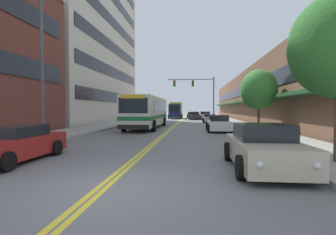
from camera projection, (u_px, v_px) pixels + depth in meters
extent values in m
plane|color=slate|center=(181.00, 120.00, 43.09)|extent=(240.00, 240.00, 0.00)
cube|color=#9E9B96|center=(137.00, 120.00, 43.81)|extent=(3.64, 106.00, 0.17)
cube|color=#9E9B96|center=(226.00, 120.00, 42.36)|extent=(3.64, 106.00, 0.17)
cube|color=yellow|center=(180.00, 120.00, 43.10)|extent=(0.14, 106.00, 0.01)
cube|color=yellow|center=(181.00, 120.00, 43.08)|extent=(0.14, 106.00, 0.01)
cube|color=black|center=(6.00, 62.00, 16.14)|extent=(0.08, 13.06, 1.40)
cube|color=black|center=(5.00, 0.00, 16.01)|extent=(0.08, 13.06, 1.40)
cube|color=beige|center=(74.00, 24.00, 38.34)|extent=(12.00, 27.46, 28.57)
cube|color=black|center=(114.00, 97.00, 38.09)|extent=(0.08, 25.26, 1.40)
cube|color=black|center=(114.00, 73.00, 37.97)|extent=(0.08, 25.26, 1.40)
cube|color=black|center=(114.00, 48.00, 37.86)|extent=(0.08, 25.26, 1.40)
cube|color=black|center=(114.00, 23.00, 37.74)|extent=(0.08, 25.26, 1.40)
cube|color=brown|center=(265.00, 97.00, 41.63)|extent=(8.00, 68.00, 7.42)
cube|color=#1E4C28|center=(236.00, 103.00, 42.11)|extent=(1.10, 61.20, 0.24)
cube|color=black|center=(239.00, 92.00, 42.00)|extent=(0.08, 61.20, 1.40)
cube|color=silver|center=(147.00, 111.00, 26.08)|extent=(2.50, 12.29, 2.68)
cube|color=#196B33|center=(147.00, 116.00, 26.10)|extent=(2.52, 12.31, 0.32)
cube|color=black|center=(149.00, 107.00, 26.68)|extent=(2.53, 9.59, 0.97)
cube|color=black|center=(133.00, 105.00, 19.93)|extent=(2.25, 0.04, 1.18)
cube|color=yellow|center=(133.00, 97.00, 19.90)|extent=(1.80, 0.06, 0.28)
cube|color=black|center=(133.00, 127.00, 19.97)|extent=(2.45, 0.08, 0.32)
cylinder|color=black|center=(124.00, 126.00, 22.09)|extent=(0.30, 1.00, 1.00)
cylinder|color=black|center=(154.00, 126.00, 21.84)|extent=(0.30, 1.00, 1.00)
cylinder|color=black|center=(142.00, 121.00, 29.61)|extent=(0.30, 1.00, 1.00)
cylinder|color=black|center=(164.00, 121.00, 29.35)|extent=(0.30, 1.00, 1.00)
cube|color=black|center=(150.00, 119.00, 38.18)|extent=(1.87, 4.06, 0.59)
cube|color=black|center=(150.00, 115.00, 38.32)|extent=(1.61, 1.79, 0.44)
cylinder|color=black|center=(141.00, 120.00, 37.03)|extent=(0.22, 0.64, 0.64)
cylinder|color=black|center=(155.00, 120.00, 36.83)|extent=(0.22, 0.64, 0.64)
cylinder|color=black|center=(145.00, 119.00, 39.53)|extent=(0.22, 0.64, 0.64)
cylinder|color=black|center=(157.00, 119.00, 39.34)|extent=(0.22, 0.64, 0.64)
sphere|color=silver|center=(142.00, 119.00, 36.20)|extent=(0.16, 0.16, 0.16)
sphere|color=silver|center=(152.00, 119.00, 36.07)|extent=(0.16, 0.16, 0.16)
cube|color=red|center=(147.00, 118.00, 40.27)|extent=(0.18, 0.04, 0.10)
cube|color=red|center=(156.00, 118.00, 40.14)|extent=(0.18, 0.04, 0.10)
cube|color=maroon|center=(12.00, 147.00, 9.45)|extent=(1.78, 4.62, 0.73)
cube|color=black|center=(15.00, 131.00, 9.62)|extent=(1.53, 2.03, 0.41)
cylinder|color=black|center=(7.00, 162.00, 7.94)|extent=(0.22, 0.62, 0.62)
cylinder|color=black|center=(15.00, 147.00, 10.97)|extent=(0.22, 0.62, 0.62)
cylinder|color=black|center=(57.00, 148.00, 10.79)|extent=(0.22, 0.62, 0.62)
cube|color=red|center=(34.00, 139.00, 11.82)|extent=(0.18, 0.04, 0.10)
cube|color=red|center=(61.00, 139.00, 11.69)|extent=(0.18, 0.04, 0.10)
cube|color=beige|center=(264.00, 152.00, 8.25)|extent=(1.83, 4.31, 0.74)
cube|color=black|center=(263.00, 132.00, 8.40)|extent=(1.58, 1.89, 0.50)
cylinder|color=black|center=(241.00, 167.00, 7.03)|extent=(0.22, 0.68, 0.68)
cylinder|color=black|center=(314.00, 169.00, 6.84)|extent=(0.22, 0.68, 0.68)
cylinder|color=black|center=(228.00, 151.00, 9.68)|extent=(0.22, 0.68, 0.68)
cylinder|color=black|center=(281.00, 152.00, 9.49)|extent=(0.22, 0.68, 0.68)
sphere|color=silver|center=(260.00, 165.00, 6.15)|extent=(0.16, 0.16, 0.16)
sphere|color=silver|center=(317.00, 166.00, 6.03)|extent=(0.16, 0.16, 0.16)
cube|color=red|center=(232.00, 142.00, 10.47)|extent=(0.18, 0.04, 0.10)
cube|color=red|center=(267.00, 142.00, 10.34)|extent=(0.18, 0.04, 0.10)
cube|color=#B7B7BC|center=(205.00, 116.00, 48.50)|extent=(1.93, 4.43, 0.73)
cube|color=black|center=(205.00, 113.00, 48.66)|extent=(1.66, 1.95, 0.51)
cylinder|color=black|center=(200.00, 118.00, 47.25)|extent=(0.22, 0.63, 0.63)
cylinder|color=black|center=(211.00, 118.00, 47.05)|extent=(0.22, 0.63, 0.63)
cylinder|color=black|center=(200.00, 117.00, 49.97)|extent=(0.22, 0.63, 0.63)
cylinder|color=black|center=(210.00, 117.00, 49.78)|extent=(0.22, 0.63, 0.63)
sphere|color=silver|center=(202.00, 116.00, 46.35)|extent=(0.16, 0.16, 0.16)
sphere|color=silver|center=(210.00, 116.00, 46.22)|extent=(0.16, 0.16, 0.16)
cube|color=red|center=(201.00, 116.00, 50.78)|extent=(0.18, 0.04, 0.10)
cube|color=red|center=(208.00, 116.00, 50.64)|extent=(0.18, 0.04, 0.10)
cube|color=white|center=(219.00, 125.00, 22.32)|extent=(1.76, 4.75, 0.71)
cube|color=black|center=(218.00, 118.00, 22.49)|extent=(1.51, 2.09, 0.49)
cylinder|color=black|center=(209.00, 128.00, 20.96)|extent=(0.22, 0.67, 0.67)
cylinder|color=black|center=(232.00, 129.00, 20.78)|extent=(0.22, 0.67, 0.67)
cylinder|color=black|center=(207.00, 126.00, 23.88)|extent=(0.22, 0.67, 0.67)
cylinder|color=black|center=(227.00, 126.00, 23.70)|extent=(0.22, 0.67, 0.67)
sphere|color=silver|center=(213.00, 126.00, 20.00)|extent=(0.16, 0.16, 0.16)
sphere|color=silver|center=(230.00, 126.00, 19.88)|extent=(0.16, 0.16, 0.16)
cube|color=red|center=(210.00, 123.00, 24.75)|extent=(0.18, 0.04, 0.10)
cube|color=red|center=(223.00, 123.00, 24.63)|extent=(0.18, 0.04, 0.10)
cube|color=#BCAD89|center=(210.00, 119.00, 36.53)|extent=(1.73, 4.70, 0.60)
cube|color=black|center=(210.00, 115.00, 36.70)|extent=(1.49, 2.07, 0.43)
cylinder|color=black|center=(204.00, 121.00, 35.17)|extent=(0.22, 0.62, 0.62)
cylinder|color=black|center=(217.00, 121.00, 35.00)|extent=(0.22, 0.62, 0.62)
cylinder|color=black|center=(203.00, 120.00, 38.07)|extent=(0.22, 0.62, 0.62)
cylinder|color=black|center=(215.00, 120.00, 37.89)|extent=(0.22, 0.62, 0.62)
sphere|color=silver|center=(206.00, 120.00, 34.23)|extent=(0.16, 0.16, 0.16)
sphere|color=silver|center=(215.00, 120.00, 34.11)|extent=(0.16, 0.16, 0.16)
cube|color=red|center=(205.00, 118.00, 38.93)|extent=(0.18, 0.04, 0.10)
cube|color=red|center=(213.00, 118.00, 38.81)|extent=(0.18, 0.04, 0.10)
cube|color=#38383D|center=(195.00, 114.00, 65.34)|extent=(1.90, 4.09, 0.60)
cube|color=black|center=(195.00, 112.00, 65.48)|extent=(1.64, 1.80, 0.43)
cylinder|color=black|center=(191.00, 115.00, 64.18)|extent=(0.22, 0.68, 0.68)
cylinder|color=black|center=(199.00, 115.00, 63.98)|extent=(0.22, 0.68, 0.68)
cylinder|color=black|center=(191.00, 115.00, 66.70)|extent=(0.22, 0.68, 0.68)
cylinder|color=black|center=(199.00, 115.00, 66.51)|extent=(0.22, 0.68, 0.68)
sphere|color=silver|center=(192.00, 115.00, 63.34)|extent=(0.16, 0.16, 0.16)
sphere|color=silver|center=(198.00, 115.00, 63.21)|extent=(0.16, 0.16, 0.16)
cube|color=red|center=(192.00, 114.00, 67.45)|extent=(0.18, 0.04, 0.10)
cube|color=red|center=(198.00, 114.00, 67.31)|extent=(0.18, 0.04, 0.10)
cube|color=#232328|center=(195.00, 116.00, 46.71)|extent=(1.72, 4.35, 0.72)
cube|color=black|center=(195.00, 113.00, 46.86)|extent=(1.48, 1.91, 0.46)
cylinder|color=black|center=(190.00, 118.00, 45.46)|extent=(0.22, 0.64, 0.64)
cylinder|color=black|center=(200.00, 118.00, 45.29)|extent=(0.22, 0.64, 0.64)
cylinder|color=black|center=(190.00, 117.00, 48.14)|extent=(0.22, 0.64, 0.64)
cylinder|color=black|center=(200.00, 117.00, 47.96)|extent=(0.22, 0.64, 0.64)
sphere|color=silver|center=(191.00, 117.00, 44.58)|extent=(0.16, 0.16, 0.16)
sphere|color=silver|center=(199.00, 117.00, 44.46)|extent=(0.16, 0.16, 0.16)
cube|color=red|center=(192.00, 116.00, 48.94)|extent=(0.18, 0.04, 0.10)
cube|color=red|center=(198.00, 116.00, 48.81)|extent=(0.18, 0.04, 0.10)
cube|color=#19234C|center=(192.00, 115.00, 56.85)|extent=(1.78, 4.49, 0.61)
cube|color=black|center=(192.00, 113.00, 57.01)|extent=(1.53, 1.97, 0.45)
cylinder|color=black|center=(187.00, 116.00, 55.56)|extent=(0.22, 0.67, 0.67)
cylinder|color=black|center=(196.00, 116.00, 55.38)|extent=(0.22, 0.67, 0.67)
cylinder|color=black|center=(188.00, 116.00, 58.33)|extent=(0.22, 0.67, 0.67)
cylinder|color=black|center=(196.00, 116.00, 58.15)|extent=(0.22, 0.67, 0.67)
sphere|color=silver|center=(189.00, 115.00, 54.66)|extent=(0.16, 0.16, 0.16)
sphere|color=silver|center=(195.00, 115.00, 54.53)|extent=(0.16, 0.16, 0.16)
cube|color=red|center=(189.00, 115.00, 59.15)|extent=(0.18, 0.04, 0.10)
cube|color=red|center=(195.00, 115.00, 59.02)|extent=(0.18, 0.04, 0.10)
cube|color=#19234C|center=(175.00, 111.00, 50.10)|extent=(2.25, 1.99, 2.55)
cube|color=black|center=(174.00, 108.00, 49.07)|extent=(1.91, 0.04, 1.12)
cube|color=yellow|center=(176.00, 110.00, 53.39)|extent=(2.30, 4.64, 2.93)
cylinder|color=black|center=(169.00, 117.00, 50.25)|extent=(0.28, 0.84, 0.84)
cylinder|color=black|center=(181.00, 117.00, 50.02)|extent=(0.28, 0.84, 0.84)
cylinder|color=black|center=(171.00, 116.00, 54.93)|extent=(0.28, 0.84, 0.84)
cylinder|color=black|center=(182.00, 116.00, 54.70)|extent=(0.28, 0.84, 0.84)
cylinder|color=#47474C|center=(214.00, 99.00, 40.24)|extent=(0.18, 0.18, 6.80)
cylinder|color=#47474C|center=(190.00, 79.00, 40.50)|extent=(7.14, 0.11, 0.11)
cube|color=black|center=(193.00, 83.00, 40.48)|extent=(0.34, 0.26, 0.92)
sphere|color=red|center=(193.00, 81.00, 40.31)|extent=(0.18, 0.18, 0.18)
sphere|color=yellow|center=(193.00, 83.00, 40.32)|extent=(0.18, 0.18, 0.18)
sphere|color=green|center=(193.00, 85.00, 40.33)|extent=(0.18, 0.18, 0.18)
cylinder|color=black|center=(193.00, 80.00, 40.46)|extent=(0.02, 0.02, 0.14)
cube|color=black|center=(174.00, 84.00, 40.76)|extent=(0.34, 0.26, 0.92)
sphere|color=red|center=(174.00, 82.00, 40.60)|extent=(0.18, 0.18, 0.18)
sphere|color=yellow|center=(174.00, 83.00, 40.60)|extent=(0.18, 0.18, 0.18)
sphere|color=green|center=(174.00, 85.00, 40.61)|extent=(0.18, 0.18, 0.18)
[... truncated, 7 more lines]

